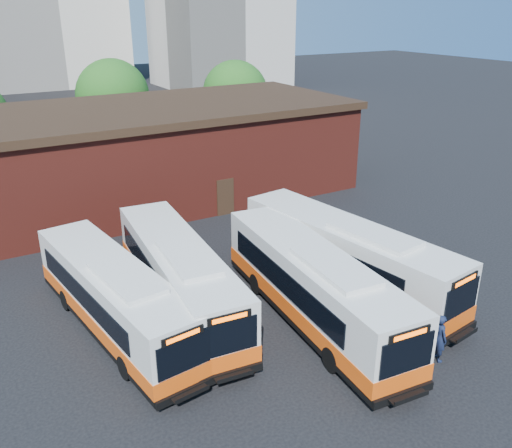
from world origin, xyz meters
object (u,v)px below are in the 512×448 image
bus_west (115,300)px  bus_mideast (314,289)px  bus_midwest (179,279)px  bus_east (347,258)px  transit_worker (440,338)px

bus_west → bus_mideast: size_ratio=0.94×
bus_midwest → bus_mideast: 5.92m
bus_midwest → bus_east: size_ratio=0.96×
bus_west → bus_east: size_ratio=0.93×
bus_west → transit_worker: bus_west is taller
bus_midwest → bus_mideast: (4.54, -3.81, 0.04)m
bus_east → transit_worker: bearing=-103.4°
bus_mideast → transit_worker: bus_mideast is taller
bus_west → transit_worker: bearing=-46.5°
transit_worker → bus_west: bearing=64.8°
bus_east → bus_midwest: bearing=156.1°
bus_mideast → transit_worker: size_ratio=6.42×
bus_east → bus_west: bearing=162.0°
transit_worker → bus_east: bearing=8.7°
bus_mideast → transit_worker: 5.38m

